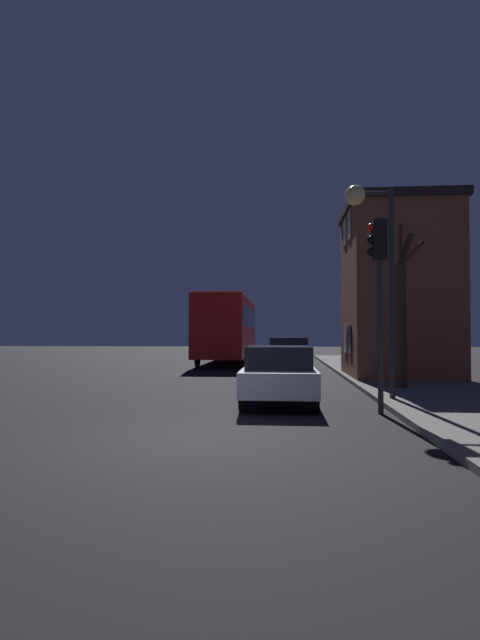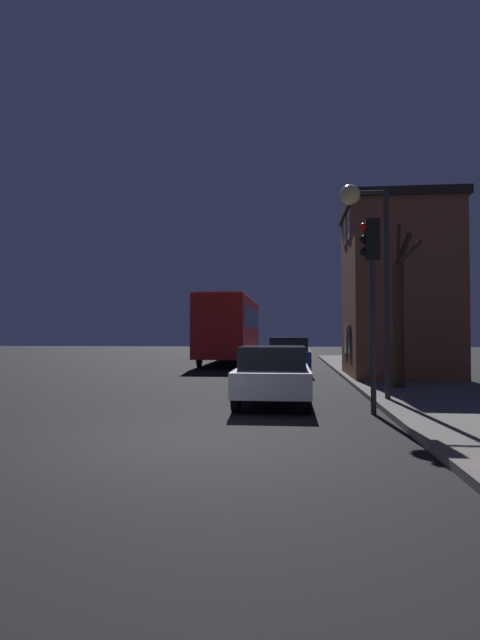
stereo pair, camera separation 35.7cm
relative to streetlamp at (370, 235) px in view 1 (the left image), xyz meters
The scene contains 8 objects.
ground_plane 7.47m from the streetlamp, 128.60° to the right, with size 120.00×120.00×0.00m, color black.
brick_building 7.41m from the streetlamp, 72.31° to the left, with size 4.05×4.96×6.70m.
streetlamp is the anchor object (origin of this frame).
traffic_light 2.11m from the streetlamp, 94.65° to the right, with size 0.43×0.24×4.28m.
bare_tree 3.51m from the streetlamp, 62.36° to the left, with size 0.84×1.74×5.11m.
bus 17.85m from the streetlamp, 108.01° to the left, with size 2.62×11.70×3.88m.
car_near_lane 4.24m from the streetlamp, 167.67° to the right, with size 1.76×3.88×1.45m.
car_mid_lane 9.67m from the streetlamp, 102.68° to the left, with size 1.79×3.96×1.60m.
Camera 1 is at (1.56, -8.10, 1.75)m, focal length 28.00 mm.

